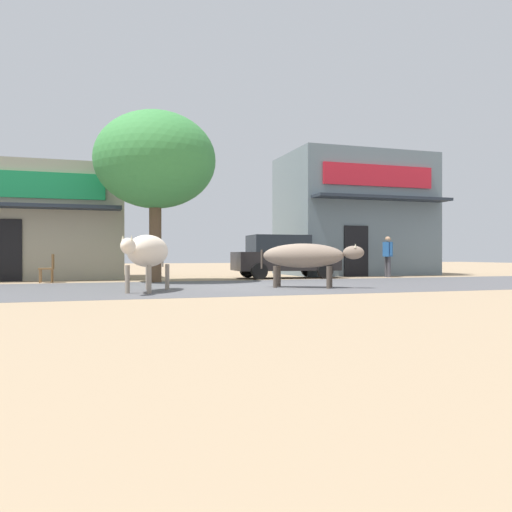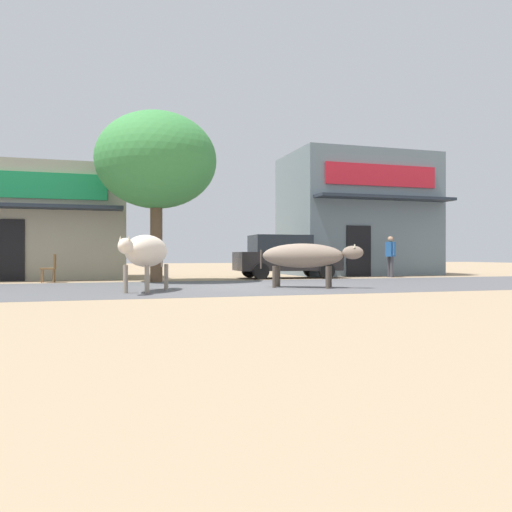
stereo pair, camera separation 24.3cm
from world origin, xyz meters
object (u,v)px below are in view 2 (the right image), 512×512
object	(u,v)px
roadside_tree	(156,161)
cow_near_brown	(146,251)
cafe_chair_near_tree	(51,267)
cow_far_dark	(305,256)
parked_hatchback_car	(285,256)
pedestrian_by_shop	(390,253)

from	to	relation	value
roadside_tree	cow_near_brown	world-z (taller)	roadside_tree
cow_near_brown	roadside_tree	bearing A→B (deg)	80.88
roadside_tree	cow_near_brown	distance (m)	5.30
roadside_tree	cafe_chair_near_tree	bearing A→B (deg)	168.85
cow_far_dark	cafe_chair_near_tree	bearing A→B (deg)	145.29
cow_far_dark	parked_hatchback_car	bearing A→B (deg)	75.31
cow_near_brown	cafe_chair_near_tree	world-z (taller)	cow_near_brown
parked_hatchback_car	cafe_chair_near_tree	bearing A→B (deg)	-175.08
cafe_chair_near_tree	cow_near_brown	bearing A→B (deg)	-62.35
roadside_tree	parked_hatchback_car	xyz separation A→B (m)	(5.00, 1.36, -3.14)
pedestrian_by_shop	cafe_chair_near_tree	bearing A→B (deg)	-178.77
cow_far_dark	pedestrian_by_shop	xyz separation A→B (m)	(5.74, 5.02, 0.09)
parked_hatchback_car	cow_far_dark	distance (m)	5.65
roadside_tree	parked_hatchback_car	world-z (taller)	roadside_tree
parked_hatchback_car	cow_far_dark	xyz separation A→B (m)	(-1.43, -5.47, 0.02)
cow_far_dark	cafe_chair_near_tree	distance (m)	8.35
cow_far_dark	pedestrian_by_shop	bearing A→B (deg)	41.18
roadside_tree	parked_hatchback_car	bearing A→B (deg)	15.25
cow_near_brown	cafe_chair_near_tree	distance (m)	5.62
roadside_tree	cow_far_dark	bearing A→B (deg)	-49.00
roadside_tree	cow_far_dark	world-z (taller)	roadside_tree
parked_hatchback_car	cow_far_dark	bearing A→B (deg)	-104.69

